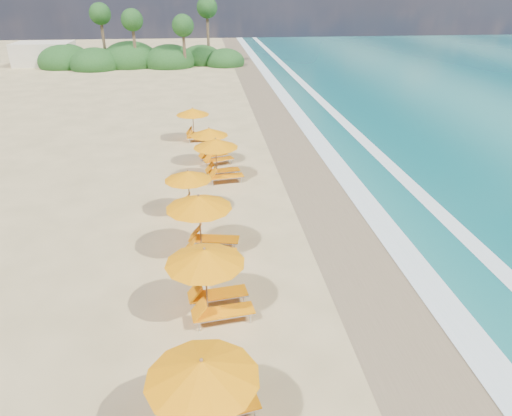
{
  "coord_description": "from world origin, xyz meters",
  "views": [
    {
      "loc": [
        -1.85,
        -16.73,
        9.29
      ],
      "look_at": [
        0.0,
        0.0,
        1.2
      ],
      "focal_mm": 32.54,
      "sensor_mm": 36.0,
      "label": 1
    }
  ],
  "objects": [
    {
      "name": "station_1",
      "position": [
        -1.99,
        -9.47,
        1.39
      ],
      "size": [
        3.0,
        2.87,
        2.48
      ],
      "rotation": [
        0.0,
        0.0,
        0.2
      ],
      "color": "olive",
      "rests_on": "ground"
    },
    {
      "name": "station_3",
      "position": [
        -2.05,
        -1.33,
        1.4
      ],
      "size": [
        2.99,
        2.85,
        2.49
      ],
      "rotation": [
        0.0,
        0.0,
        -0.18
      ],
      "color": "olive",
      "rests_on": "ground"
    },
    {
      "name": "station_7",
      "position": [
        -2.5,
        13.33,
        1.23
      ],
      "size": [
        2.46,
        2.3,
        2.2
      ],
      "rotation": [
        0.0,
        0.0,
        0.06
      ],
      "color": "olive",
      "rests_on": "ground"
    },
    {
      "name": "ground",
      "position": [
        0.0,
        0.0,
        0.0
      ],
      "size": [
        160.0,
        160.0,
        0.0
      ],
      "primitive_type": "plane",
      "color": "tan",
      "rests_on": "ground"
    },
    {
      "name": "surf_foam",
      "position": [
        6.7,
        0.0,
        0.03
      ],
      "size": [
        4.0,
        160.0,
        0.01
      ],
      "color": "white",
      "rests_on": "ground"
    },
    {
      "name": "station_2",
      "position": [
        -1.88,
        -4.98,
        1.36
      ],
      "size": [
        2.84,
        2.69,
        2.43
      ],
      "rotation": [
        0.0,
        0.0,
        0.13
      ],
      "color": "olive",
      "rests_on": "ground"
    },
    {
      "name": "beach_building",
      "position": [
        -22.0,
        48.0,
        1.4
      ],
      "size": [
        7.0,
        5.0,
        2.8
      ],
      "primitive_type": "cube",
      "color": "beige",
      "rests_on": "ground"
    },
    {
      "name": "treeline",
      "position": [
        -9.94,
        45.51,
        1.0
      ],
      "size": [
        25.8,
        8.8,
        9.74
      ],
      "color": "#163D14",
      "rests_on": "ground"
    },
    {
      "name": "station_4",
      "position": [
        -2.57,
        2.2,
        1.18
      ],
      "size": [
        2.53,
        2.41,
        2.11
      ],
      "rotation": [
        0.0,
        0.0,
        -0.18
      ],
      "color": "olive",
      "rests_on": "ground"
    },
    {
      "name": "station_5",
      "position": [
        -1.22,
        6.08,
        1.31
      ],
      "size": [
        2.75,
        2.61,
        2.34
      ],
      "rotation": [
        0.0,
        0.0,
        0.15
      ],
      "color": "olive",
      "rests_on": "ground"
    },
    {
      "name": "station_6",
      "position": [
        -1.54,
        8.68,
        1.22
      ],
      "size": [
        2.79,
        2.74,
        2.18
      ],
      "rotation": [
        0.0,
        0.0,
        0.35
      ],
      "color": "olive",
      "rests_on": "ground"
    },
    {
      "name": "wet_sand",
      "position": [
        4.0,
        0.0,
        0.01
      ],
      "size": [
        4.0,
        160.0,
        0.01
      ],
      "primitive_type": "cube",
      "color": "#897451",
      "rests_on": "ground"
    }
  ]
}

